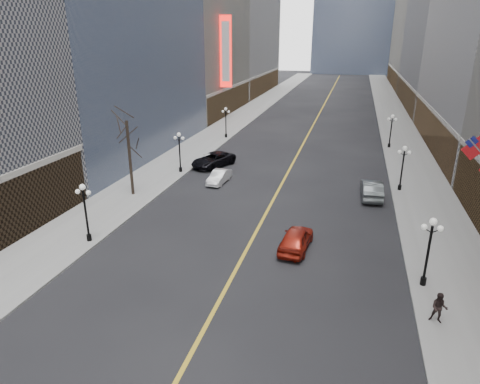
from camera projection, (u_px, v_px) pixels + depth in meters
The scene contains 17 objects.
sidewalk_east at pixel (403, 142), 62.40m from camera, with size 6.00×230.00×0.15m, color gray.
sidewalk_west at pixel (220, 132), 69.17m from camera, with size 6.00×230.00×0.15m, color gray.
lane_line at pixel (313, 125), 74.88m from camera, with size 0.25×200.00×0.02m, color gold.
streetlamp_east_1 at pixel (429, 245), 25.68m from camera, with size 1.26×0.44×4.52m.
streetlamp_east_2 at pixel (403, 163), 42.01m from camera, with size 1.26×0.44×4.52m.
streetlamp_east_3 at pixel (391, 128), 58.33m from camera, with size 1.26×0.44×4.52m.
streetlamp_west_1 at pixel (85, 207), 31.39m from camera, with size 1.26×0.44×4.52m.
streetlamp_west_2 at pixel (180, 148), 47.71m from camera, with size 1.26×0.44×4.52m.
streetlamp_west_3 at pixel (226, 119), 64.04m from camera, with size 1.26×0.44×4.52m.
flag_5 at pixel (479, 150), 29.67m from camera, with size 2.87×0.12×2.87m.
theatre_marquee at pixel (226, 52), 74.58m from camera, with size 2.00×0.55×12.00m.
tree_west_far at pixel (128, 133), 39.72m from camera, with size 3.60×3.60×7.92m.
car_nb_mid at pixel (219, 177), 45.18m from camera, with size 1.43×4.11×1.35m, color silver.
car_nb_far at pixel (213, 160), 50.81m from camera, with size 2.73×5.93×1.65m, color black.
car_sb_mid at pixel (296, 239), 31.09m from camera, with size 1.94×4.82×1.64m, color maroon.
car_sb_far at pixel (372, 189), 40.98m from camera, with size 1.82×5.22×1.72m, color #4E5456.
ped_east_walk at pixel (439, 308), 22.88m from camera, with size 0.85×0.47×1.76m, color black.
Camera 1 is at (6.72, 4.84, 14.77)m, focal length 32.00 mm.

